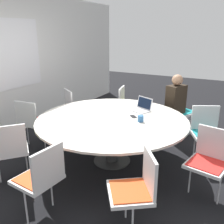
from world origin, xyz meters
TOP-DOWN VIEW (x-y plane):
  - ground_plane at (0.00, 0.00)m, footprint 16.00×16.00m
  - wall_back at (0.00, 2.31)m, footprint 8.00×0.07m
  - conference_table at (0.00, 0.00)m, footprint 2.27×2.27m
  - chair_0 at (1.64, -0.63)m, footprint 0.57×0.56m
  - chair_1 at (1.40, 0.40)m, footprint 0.52×0.51m
  - chair_2 at (0.74, 1.26)m, footprint 0.59×0.60m
  - chair_3 at (-0.24, 1.44)m, footprint 0.47×0.49m
  - chair_4 at (-1.16, 0.89)m, footprint 0.61×0.60m
  - chair_5 at (-1.46, 0.06)m, footprint 0.48×0.46m
  - chair_6 at (-1.15, -0.90)m, footprint 0.60×0.60m
  - chair_7 at (-0.21, -1.44)m, footprint 0.50×0.51m
  - chair_8 at (0.72, -1.27)m, footprint 0.57×0.58m
  - person_0 at (1.39, -0.61)m, footprint 0.42×0.35m
  - laptop at (0.58, -0.25)m, footprint 0.36×0.39m
  - coffee_cup at (0.07, -0.43)m, footprint 0.09×0.09m
  - cell_phone at (0.22, -0.25)m, footprint 0.15×0.15m

SIDE VIEW (x-z plane):
  - ground_plane at x=0.00m, z-range 0.00..0.00m
  - chair_0 at x=1.64m, z-range 0.09..0.97m
  - chair_1 at x=1.40m, z-range 0.09..0.97m
  - chair_2 at x=0.74m, z-range 0.09..0.97m
  - chair_3 at x=-0.24m, z-range 0.09..0.97m
  - chair_4 at x=-1.16m, z-range 0.09..0.97m
  - chair_5 at x=-1.46m, z-range 0.09..0.97m
  - chair_6 at x=-1.15m, z-range 0.09..0.97m
  - chair_7 at x=-0.21m, z-range 0.09..0.97m
  - chair_8 at x=0.72m, z-range 0.09..0.97m
  - conference_table at x=0.00m, z-range 0.27..1.00m
  - person_0 at x=1.39m, z-range 0.11..1.33m
  - cell_phone at x=0.22m, z-range 0.72..0.73m
  - coffee_cup at x=0.07m, z-range 0.72..0.81m
  - laptop at x=0.58m, z-range 0.67..0.88m
  - wall_back at x=0.00m, z-range 0.00..2.70m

